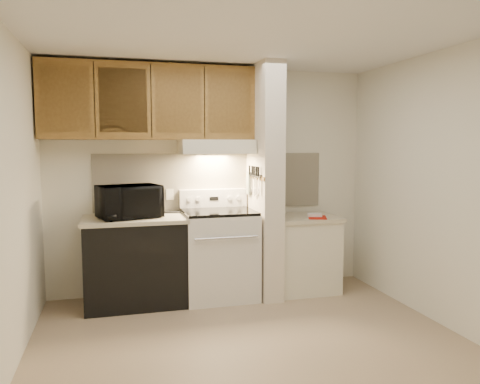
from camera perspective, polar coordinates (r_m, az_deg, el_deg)
name	(u,v)px	position (r m, az deg, el deg)	size (l,w,h in m)	color
floor	(249,339)	(4.16, 1.08, -17.52)	(3.60, 3.60, 0.00)	tan
ceiling	(249,37)	(3.92, 1.15, 18.37)	(3.60, 3.60, 0.00)	white
wall_back	(212,180)	(5.29, -3.43, 1.48)	(3.60, 0.02, 2.50)	silver
wall_left	(10,200)	(3.76, -26.22, -0.85)	(0.02, 3.00, 2.50)	silver
wall_right	(436,188)	(4.68, 22.81, 0.47)	(0.02, 3.00, 2.50)	silver
backsplash	(212,181)	(5.28, -3.40, 1.30)	(2.60, 0.02, 0.63)	#F8EAC8
range_body	(219,255)	(5.08, -2.58, -7.72)	(0.76, 0.65, 0.92)	silver
oven_window	(226,259)	(4.77, -1.74, -8.12)	(0.50, 0.01, 0.30)	black
oven_handle	(227,238)	(4.69, -1.64, -5.61)	(0.02, 0.02, 0.65)	silver
cooktop	(219,212)	(4.99, -2.60, -2.42)	(0.74, 0.64, 0.03)	black
range_backguard	(213,198)	(5.26, -3.28, -0.75)	(0.76, 0.08, 0.20)	silver
range_display	(214,198)	(5.21, -3.19, -0.80)	(0.10, 0.01, 0.04)	black
range_knob_left_outer	(189,199)	(5.16, -6.22, -0.89)	(0.05, 0.05, 0.02)	silver
range_knob_left_inner	(198,199)	(5.18, -5.13, -0.86)	(0.05, 0.05, 0.02)	silver
range_knob_right_inner	(230,198)	(5.25, -1.26, -0.74)	(0.05, 0.05, 0.02)	silver
range_knob_right_outer	(238,198)	(5.28, -0.20, -0.71)	(0.05, 0.05, 0.02)	silver
dishwasher_front	(135,263)	(4.99, -12.63, -8.41)	(1.00, 0.63, 0.87)	black
left_countertop	(134,219)	(4.90, -12.74, -3.25)	(1.04, 0.67, 0.04)	#C3B999
spoon_rest	(171,212)	(5.12, -8.37, -2.47)	(0.20, 0.06, 0.01)	black
teal_jar	(140,214)	(4.79, -12.11, -2.59)	(0.09, 0.09, 0.10)	#1C6064
outlet	(170,195)	(5.21, -8.54, -0.31)	(0.08, 0.01, 0.12)	silver
microwave	(129,202)	(4.85, -13.37, -1.14)	(0.60, 0.40, 0.33)	black
partition_pillar	(265,181)	(5.09, 3.01, 1.30)	(0.22, 0.70, 2.50)	beige
pillar_trim	(254,177)	(5.05, 1.76, 1.84)	(0.01, 0.70, 0.04)	olive
knife_strip	(255,175)	(5.00, 1.86, 2.03)	(0.02, 0.42, 0.04)	black
knife_blade_a	(259,186)	(4.84, 2.32, 0.72)	(0.01, 0.04, 0.16)	silver
knife_handle_a	(258,172)	(4.85, 2.25, 2.51)	(0.02, 0.02, 0.10)	black
knife_blade_b	(256,186)	(4.93, 1.98, 0.70)	(0.01, 0.04, 0.18)	silver
knife_handle_b	(256,171)	(4.92, 2.00, 2.56)	(0.02, 0.02, 0.10)	black
knife_blade_c	(254,187)	(4.99, 1.78, 0.65)	(0.01, 0.04, 0.20)	silver
knife_handle_c	(254,171)	(4.99, 1.72, 2.61)	(0.02, 0.02, 0.10)	black
knife_blade_d	(252,184)	(5.07, 1.50, 0.95)	(0.01, 0.04, 0.16)	silver
knife_handle_d	(252,170)	(5.06, 1.49, 2.65)	(0.02, 0.02, 0.10)	black
knife_blade_e	(250,185)	(5.15, 1.23, 0.92)	(0.01, 0.04, 0.18)	silver
knife_handle_e	(250,170)	(5.16, 1.17, 2.71)	(0.02, 0.02, 0.10)	black
oven_mitt	(249,183)	(5.21, 1.05, 1.13)	(0.03, 0.10, 0.25)	gray
right_cab_base	(303,255)	(5.38, 7.67, -7.62)	(0.70, 0.60, 0.81)	silver
right_countertop	(303,218)	(5.30, 7.73, -3.14)	(0.74, 0.64, 0.04)	#C3B999
red_folder	(317,217)	(5.20, 9.39, -3.06)	(0.19, 0.26, 0.01)	#B51608
white_box	(315,215)	(5.24, 9.07, -2.81)	(0.16, 0.10, 0.04)	white
range_hood	(216,147)	(5.06, -2.95, 5.53)	(0.78, 0.44, 0.15)	silver
hood_lip	(220,151)	(4.86, -2.42, 4.99)	(0.78, 0.04, 0.06)	silver
upper_cabinets	(150,102)	(5.03, -10.93, 10.68)	(2.18, 0.33, 0.77)	olive
cab_door_a	(65,99)	(4.88, -20.58, 10.58)	(0.46, 0.01, 0.63)	olive
cab_gap_a	(94,100)	(4.86, -17.32, 10.70)	(0.01, 0.01, 0.73)	black
cab_door_b	(123,100)	(4.86, -14.05, 10.79)	(0.46, 0.01, 0.63)	olive
cab_gap_b	(151,101)	(4.87, -10.78, 10.85)	(0.01, 0.01, 0.73)	black
cab_door_c	(178,102)	(4.90, -7.55, 10.87)	(0.46, 0.01, 0.63)	olive
cab_gap_c	(204,102)	(4.94, -4.36, 10.86)	(0.01, 0.01, 0.73)	black
cab_door_d	(230,103)	(5.00, -1.24, 10.81)	(0.46, 0.01, 0.63)	olive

